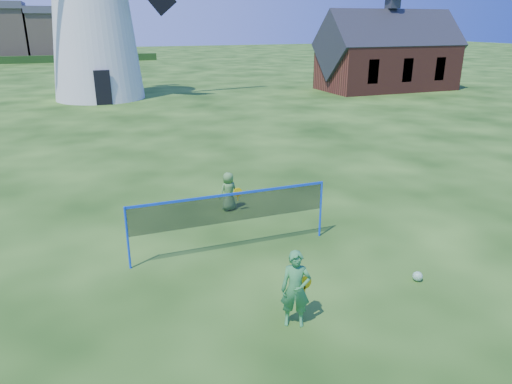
{
  "coord_description": "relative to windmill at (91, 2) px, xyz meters",
  "views": [
    {
      "loc": [
        -3.74,
        -9.73,
        5.44
      ],
      "look_at": [
        0.2,
        0.5,
        1.5
      ],
      "focal_mm": 33.18,
      "sensor_mm": 36.0,
      "label": 1
    }
  ],
  "objects": [
    {
      "name": "ground",
      "position": [
        1.69,
        -28.16,
        -6.8
      ],
      "size": [
        220.0,
        220.0,
        0.0
      ],
      "primitive_type": "plane",
      "color": "black",
      "rests_on": "ground"
    },
    {
      "name": "windmill",
      "position": [
        0.0,
        0.0,
        0.0
      ],
      "size": [
        13.28,
        6.46,
        19.11
      ],
      "color": "silver",
      "rests_on": "ground"
    },
    {
      "name": "chapel",
      "position": [
        23.18,
        -3.36,
        -4.04
      ],
      "size": [
        11.61,
        5.63,
        9.82
      ],
      "color": "brown",
      "rests_on": "ground"
    },
    {
      "name": "badminton_net",
      "position": [
        1.23,
        -27.64,
        -5.66
      ],
      "size": [
        5.05,
        0.05,
        1.55
      ],
      "color": "blue",
      "rests_on": "ground"
    },
    {
      "name": "player_girl",
      "position": [
        1.39,
        -31.0,
        -6.04
      ],
      "size": [
        0.75,
        0.57,
        1.53
      ],
      "rotation": [
        0.0,
        0.0,
        -0.43
      ],
      "color": "#358644",
      "rests_on": "ground"
    },
    {
      "name": "player_boy",
      "position": [
        2.03,
        -24.96,
        -6.2
      ],
      "size": [
        0.69,
        0.51,
        1.19
      ],
      "rotation": [
        0.0,
        0.0,
        3.38
      ],
      "color": "#518741",
      "rests_on": "ground"
    },
    {
      "name": "play_ball",
      "position": [
        4.64,
        -30.53,
        -6.69
      ],
      "size": [
        0.22,
        0.22,
        0.22
      ],
      "primitive_type": "sphere",
      "color": "green",
      "rests_on": "ground"
    }
  ]
}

